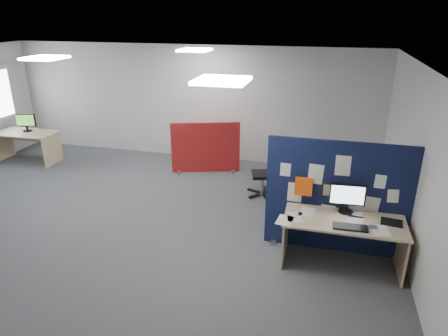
% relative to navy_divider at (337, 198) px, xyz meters
% --- Properties ---
extents(floor, '(9.00, 9.00, 0.00)m').
position_rel_navy_divider_xyz_m(floor, '(-3.47, -0.02, -0.87)').
color(floor, '#4C4E53').
rests_on(floor, ground).
extents(ceiling, '(9.00, 7.00, 0.02)m').
position_rel_navy_divider_xyz_m(ceiling, '(-3.47, -0.02, 1.83)').
color(ceiling, white).
rests_on(ceiling, wall_back).
extents(wall_back, '(9.00, 0.02, 2.70)m').
position_rel_navy_divider_xyz_m(wall_back, '(-3.47, 3.48, 0.48)').
color(wall_back, silver).
rests_on(wall_back, floor).
extents(wall_right, '(0.02, 7.00, 2.70)m').
position_rel_navy_divider_xyz_m(wall_right, '(1.03, -0.02, 0.48)').
color(wall_right, silver).
rests_on(wall_right, floor).
extents(ceiling_lights, '(4.10, 4.10, 0.04)m').
position_rel_navy_divider_xyz_m(ceiling_lights, '(-3.13, 0.64, 1.80)').
color(ceiling_lights, white).
rests_on(ceiling_lights, ceiling).
extents(navy_divider, '(2.11, 0.30, 1.74)m').
position_rel_navy_divider_xyz_m(navy_divider, '(0.00, 0.00, 0.00)').
color(navy_divider, '#0F1739').
rests_on(navy_divider, floor).
extents(main_desk, '(1.65, 0.73, 0.73)m').
position_rel_navy_divider_xyz_m(main_desk, '(0.11, -0.36, -0.31)').
color(main_desk, '#D8B78A').
rests_on(main_desk, floor).
extents(monitor_main, '(0.50, 0.21, 0.43)m').
position_rel_navy_divider_xyz_m(monitor_main, '(0.13, -0.15, 0.10)').
color(monitor_main, black).
rests_on(monitor_main, main_desk).
extents(keyboard, '(0.46, 0.20, 0.02)m').
position_rel_navy_divider_xyz_m(keyboard, '(0.18, -0.59, -0.13)').
color(keyboard, black).
rests_on(keyboard, main_desk).
extents(mouse, '(0.10, 0.07, 0.03)m').
position_rel_navy_divider_xyz_m(mouse, '(0.47, -0.52, -0.12)').
color(mouse, gray).
rests_on(mouse, main_desk).
extents(paper_tray, '(0.31, 0.26, 0.01)m').
position_rel_navy_divider_xyz_m(paper_tray, '(0.73, -0.31, -0.13)').
color(paper_tray, black).
rests_on(paper_tray, main_desk).
extents(red_divider, '(1.47, 0.51, 1.14)m').
position_rel_navy_divider_xyz_m(red_divider, '(-2.80, 2.56, -0.31)').
color(red_divider, '#AD1621').
rests_on(red_divider, floor).
extents(second_desk, '(1.46, 0.73, 0.73)m').
position_rel_navy_divider_xyz_m(second_desk, '(-7.15, 2.15, -0.32)').
color(second_desk, '#D8B78A').
rests_on(second_desk, floor).
extents(monitor_second, '(0.46, 0.21, 0.42)m').
position_rel_navy_divider_xyz_m(monitor_second, '(-7.13, 2.21, 0.09)').
color(monitor_second, black).
rests_on(monitor_second, second_desk).
extents(office_chair, '(0.65, 0.63, 0.98)m').
position_rel_navy_divider_xyz_m(office_chair, '(-1.25, 1.68, -0.31)').
color(office_chair, black).
rests_on(office_chair, floor).
extents(desk_papers, '(1.50, 0.79, 0.00)m').
position_rel_navy_divider_xyz_m(desk_papers, '(-0.09, -0.40, -0.14)').
color(desk_papers, white).
rests_on(desk_papers, main_desk).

